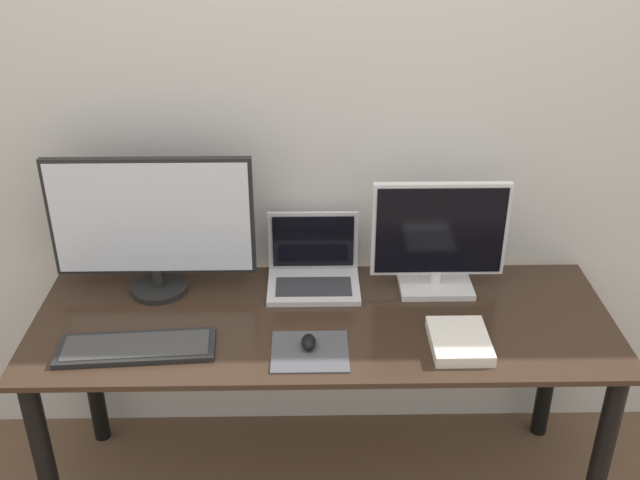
# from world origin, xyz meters

# --- Properties ---
(wall_back) EXTENTS (7.00, 0.05, 2.50)m
(wall_back) POSITION_xyz_m (0.00, 0.70, 1.25)
(wall_back) COLOR silver
(wall_back) RESTS_ON ground_plane
(desk) EXTENTS (1.79, 0.64, 0.70)m
(desk) POSITION_xyz_m (0.00, 0.32, 0.58)
(desk) COLOR #332319
(desk) RESTS_ON ground_plane
(monitor_left) EXTENTS (0.64, 0.18, 0.46)m
(monitor_left) POSITION_xyz_m (-0.53, 0.49, 0.95)
(monitor_left) COLOR black
(monitor_left) RESTS_ON desk
(monitor_right) EXTENTS (0.43, 0.17, 0.38)m
(monitor_right) POSITION_xyz_m (0.37, 0.49, 0.89)
(monitor_right) COLOR silver
(monitor_right) RESTS_ON desk
(laptop) EXTENTS (0.30, 0.22, 0.23)m
(laptop) POSITION_xyz_m (-0.03, 0.53, 0.76)
(laptop) COLOR silver
(laptop) RESTS_ON desk
(keyboard) EXTENTS (0.46, 0.18, 0.02)m
(keyboard) POSITION_xyz_m (-0.54, 0.17, 0.71)
(keyboard) COLOR black
(keyboard) RESTS_ON desk
(mousepad) EXTENTS (0.22, 0.20, 0.00)m
(mousepad) POSITION_xyz_m (-0.04, 0.15, 0.71)
(mousepad) COLOR #47474C
(mousepad) RESTS_ON desk
(mouse) EXTENTS (0.04, 0.07, 0.03)m
(mouse) POSITION_xyz_m (-0.05, 0.16, 0.73)
(mouse) COLOR black
(mouse) RESTS_ON mousepad
(book) EXTENTS (0.17, 0.21, 0.03)m
(book) POSITION_xyz_m (0.39, 0.17, 0.72)
(book) COLOR silver
(book) RESTS_ON desk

